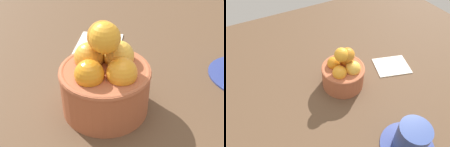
{
  "view_description": "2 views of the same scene",
  "coord_description": "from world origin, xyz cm",
  "views": [
    {
      "loc": [
        32.4,
        -4.1,
        29.46
      ],
      "look_at": [
        -0.67,
        1.16,
        5.9
      ],
      "focal_mm": 43.72,
      "sensor_mm": 36.0,
      "label": 1
    },
    {
      "loc": [
        22.83,
        38.91,
        50.8
      ],
      "look_at": [
        2.0,
        0.32,
        5.93
      ],
      "focal_mm": 32.57,
      "sensor_mm": 36.0,
      "label": 2
    }
  ],
  "objects": [
    {
      "name": "folded_napkin",
      "position": [
        -19.63,
        1.16,
        0.3
      ],
      "size": [
        14.32,
        12.74,
        0.6
      ],
      "primitive_type": "cube",
      "rotation": [
        0.0,
        0.0,
        -0.3
      ],
      "color": "white",
      "rests_on": "ground_plane"
    },
    {
      "name": "ground_plane",
      "position": [
        0.0,
        0.0,
        -2.01
      ],
      "size": [
        137.29,
        109.85,
        4.02
      ],
      "primitive_type": "cube",
      "color": "brown"
    },
    {
      "name": "terracotta_bowl",
      "position": [
        -0.08,
        0.02,
        5.44
      ],
      "size": [
        13.6,
        13.6,
        14.87
      ],
      "color": "#AD5938",
      "rests_on": "ground_plane"
    }
  ]
}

